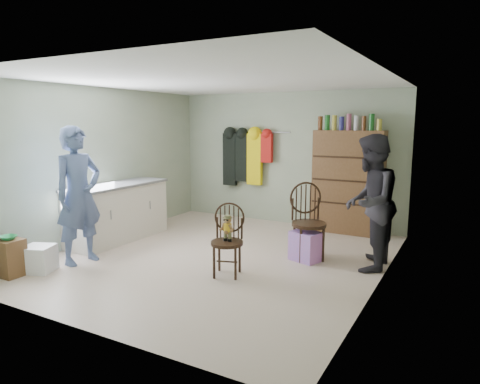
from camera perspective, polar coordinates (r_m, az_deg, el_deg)
The scene contains 13 objects.
ground_plane at distance 6.29m, azimuth -2.91°, elevation -8.65°, with size 5.00×5.00×0.00m, color beige.
room_walls at distance 6.46m, azimuth -0.53°, elevation 6.10°, with size 5.00×5.00×5.00m.
counter at distance 7.36m, azimuth -15.99°, elevation -2.56°, with size 0.64×1.86×0.94m.
stool at distance 6.22m, azimuth -28.34°, elevation -7.70°, with size 0.33×0.29×0.48m, color brown.
bowl at distance 6.16m, azimuth -28.53°, elevation -5.36°, with size 0.20×0.20×0.05m, color #29B360.
plastic_tub at distance 6.24m, azimuth -25.23°, elevation -8.05°, with size 0.36×0.34×0.34m, color white.
chair_front at distance 5.46m, azimuth -1.64°, elevation -5.74°, with size 0.52×0.52×0.92m.
chair_far at distance 6.19m, azimuth 9.01°, elevation -3.44°, with size 0.68×0.68×1.09m.
striped_bag at distance 6.15m, azimuth 8.76°, elevation -7.15°, with size 0.40×0.31×0.42m, color #E572C8.
person_left at distance 6.25m, azimuth -20.71°, elevation -0.43°, with size 0.69×0.45×1.89m, color #4E6190.
person_right at distance 5.85m, azimuth 16.92°, elevation -1.37°, with size 0.87×0.68×1.79m, color #2D2B33.
dresser at distance 7.70m, azimuth 14.20°, elevation 1.40°, with size 1.20×0.39×2.08m.
coat_rack at distance 8.49m, azimuth 0.72°, elevation 4.65°, with size 1.42×0.12×1.09m.
Camera 1 is at (3.16, -5.09, 1.94)m, focal length 32.00 mm.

